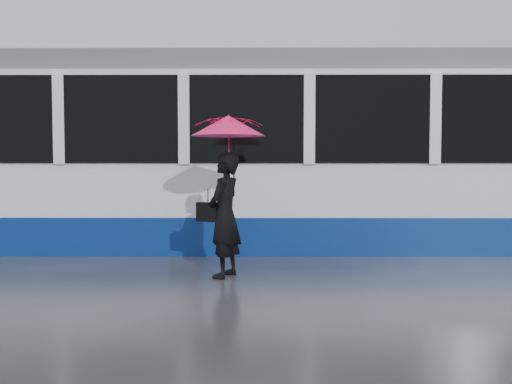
{
  "coord_description": "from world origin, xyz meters",
  "views": [
    {
      "loc": [
        0.09,
        -7.84,
        1.51
      ],
      "look_at": [
        0.03,
        0.05,
        1.1
      ],
      "focal_mm": 40.0,
      "sensor_mm": 36.0,
      "label": 1
    }
  ],
  "objects": [
    {
      "name": "umbrella",
      "position": [
        -0.32,
        -0.41,
        1.8
      ],
      "size": [
        1.25,
        1.25,
        1.11
      ],
      "rotation": [
        0.0,
        0.0,
        -0.37
      ],
      "color": "#FF1555",
      "rests_on": "ground"
    },
    {
      "name": "tram",
      "position": [
        -2.62,
        2.5,
        1.64
      ],
      "size": [
        26.0,
        2.56,
        3.35
      ],
      "color": "white",
      "rests_on": "ground"
    },
    {
      "name": "woman",
      "position": [
        -0.37,
        -0.41,
        0.82
      ],
      "size": [
        0.59,
        0.7,
        1.64
      ],
      "primitive_type": "imported",
      "rotation": [
        0.0,
        0.0,
        -1.94
      ],
      "color": "black",
      "rests_on": "ground"
    },
    {
      "name": "rails",
      "position": [
        0.0,
        2.5,
        0.01
      ],
      "size": [
        34.0,
        1.51,
        0.02
      ],
      "color": "#3F3D38",
      "rests_on": "ground"
    },
    {
      "name": "handbag",
      "position": [
        -0.59,
        -0.39,
        0.86
      ],
      "size": [
        0.32,
        0.23,
        0.43
      ],
      "rotation": [
        0.0,
        0.0,
        -0.37
      ],
      "color": "black",
      "rests_on": "ground"
    },
    {
      "name": "ground",
      "position": [
        0.0,
        0.0,
        0.0
      ],
      "size": [
        90.0,
        90.0,
        0.0
      ],
      "primitive_type": "plane",
      "color": "#27272B",
      "rests_on": "ground"
    }
  ]
}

